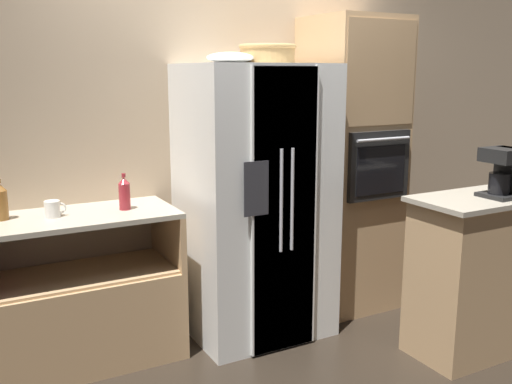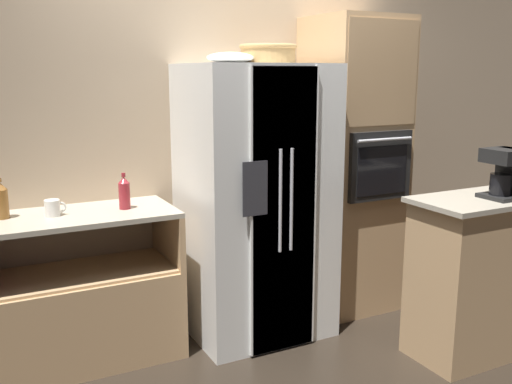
# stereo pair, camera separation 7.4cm
# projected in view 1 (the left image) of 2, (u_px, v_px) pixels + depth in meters

# --- Properties ---
(ground_plane) EXTENTS (20.00, 20.00, 0.00)m
(ground_plane) POSITION_uv_depth(u_px,v_px,m) (245.00, 332.00, 3.85)
(ground_plane) COLOR black
(wall_back) EXTENTS (12.00, 0.06, 2.80)m
(wall_back) POSITION_uv_depth(u_px,v_px,m) (216.00, 119.00, 3.93)
(wall_back) COLOR tan
(wall_back) RESTS_ON ground_plane
(counter_left) EXTENTS (1.20, 0.56, 0.91)m
(counter_left) POSITION_uv_depth(u_px,v_px,m) (75.00, 311.00, 3.38)
(counter_left) COLOR tan
(counter_left) RESTS_ON ground_plane
(refrigerator) EXTENTS (0.88, 0.78, 1.77)m
(refrigerator) POSITION_uv_depth(u_px,v_px,m) (256.00, 202.00, 3.73)
(refrigerator) COLOR silver
(refrigerator) RESTS_ON ground_plane
(wall_oven) EXTENTS (0.61, 0.66, 2.10)m
(wall_oven) POSITION_uv_depth(u_px,v_px,m) (351.00, 166.00, 4.14)
(wall_oven) COLOR tan
(wall_oven) RESTS_ON ground_plane
(island_counter) EXTENTS (0.76, 0.47, 0.99)m
(island_counter) POSITION_uv_depth(u_px,v_px,m) (471.00, 276.00, 3.49)
(island_counter) COLOR tan
(island_counter) RESTS_ON ground_plane
(wicker_basket) EXTENTS (0.37, 0.37, 0.12)m
(wicker_basket) POSITION_uv_depth(u_px,v_px,m) (267.00, 53.00, 3.61)
(wicker_basket) COLOR tan
(wicker_basket) RESTS_ON refrigerator
(fruit_bowl) EXTENTS (0.29, 0.29, 0.07)m
(fruit_bowl) POSITION_uv_depth(u_px,v_px,m) (230.00, 58.00, 3.47)
(fruit_bowl) COLOR white
(fruit_bowl) RESTS_ON refrigerator
(bottle_tall) EXTENTS (0.08, 0.08, 0.23)m
(bottle_tall) POSITION_uv_depth(u_px,v_px,m) (0.00, 201.00, 3.14)
(bottle_tall) COLOR brown
(bottle_tall) RESTS_ON counter_left
(bottle_short) EXTENTS (0.07, 0.07, 0.22)m
(bottle_short) POSITION_uv_depth(u_px,v_px,m) (124.00, 193.00, 3.38)
(bottle_short) COLOR maroon
(bottle_short) RESTS_ON counter_left
(mug) EXTENTS (0.12, 0.09, 0.09)m
(mug) POSITION_uv_depth(u_px,v_px,m) (53.00, 209.00, 3.22)
(mug) COLOR silver
(mug) RESTS_ON counter_left
(coffee_maker) EXTENTS (0.21, 0.21, 0.29)m
(coffee_maker) POSITION_uv_depth(u_px,v_px,m) (505.00, 171.00, 3.35)
(coffee_maker) COLOR black
(coffee_maker) RESTS_ON island_counter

